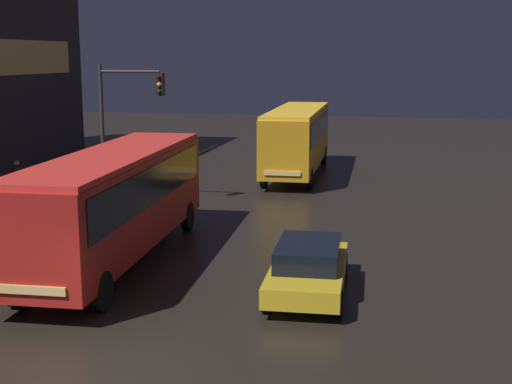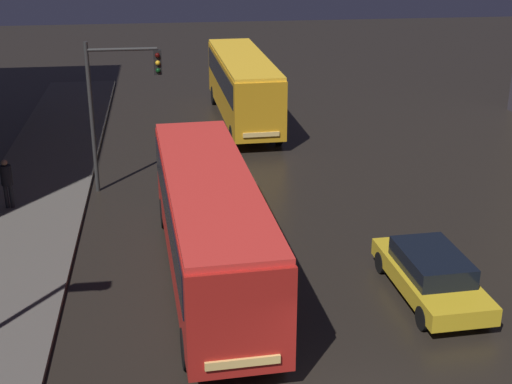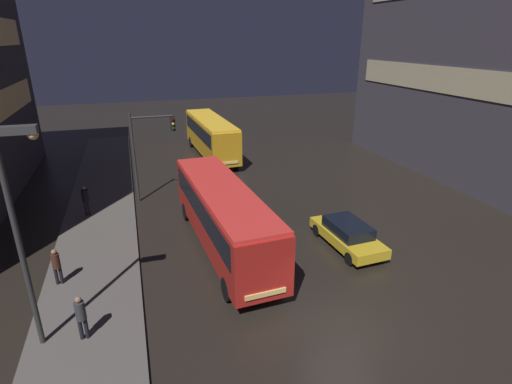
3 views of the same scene
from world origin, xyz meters
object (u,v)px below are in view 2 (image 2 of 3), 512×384
at_px(bus_far, 243,82).
at_px(pedestrian_far, 7,179).
at_px(car_taxi, 431,273).
at_px(traffic_light_main, 116,92).
at_px(bus_near, 210,217).

bearing_deg(bus_far, pedestrian_far, 45.45).
bearing_deg(car_taxi, pedestrian_far, -34.17).
relative_size(bus_far, traffic_light_main, 1.89).
height_order(bus_near, bus_far, bus_far).
distance_m(bus_far, car_taxi, 18.74).
distance_m(bus_far, pedestrian_far, 14.37).
bearing_deg(traffic_light_main, bus_near, -69.54).
bearing_deg(bus_far, bus_near, 78.29).
height_order(bus_far, traffic_light_main, traffic_light_main).
distance_m(pedestrian_far, traffic_light_main, 5.03).
xyz_separation_m(bus_near, traffic_light_main, (-2.90, 7.78, 1.84)).
xyz_separation_m(car_taxi, pedestrian_far, (-12.88, 7.82, 0.54)).
height_order(bus_near, traffic_light_main, traffic_light_main).
xyz_separation_m(bus_near, bus_far, (2.82, 16.72, 0.07)).
bearing_deg(bus_near, bus_far, -102.72).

